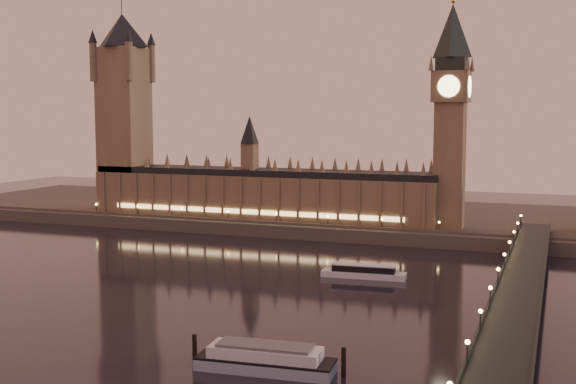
# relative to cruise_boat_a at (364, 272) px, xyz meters

# --- Properties ---
(ground) EXTENTS (700.00, 700.00, 0.00)m
(ground) POSITION_rel_cruise_boat_a_xyz_m (-36.86, -34.38, -2.14)
(ground) COLOR black
(ground) RESTS_ON ground
(far_embankment) EXTENTS (560.00, 130.00, 6.00)m
(far_embankment) POSITION_rel_cruise_boat_a_xyz_m (-6.86, 130.62, 0.86)
(far_embankment) COLOR #423D35
(far_embankment) RESTS_ON ground
(palace_of_westminster) EXTENTS (180.00, 26.62, 52.00)m
(palace_of_westminster) POSITION_rel_cruise_boat_a_xyz_m (-76.98, 86.62, 19.57)
(palace_of_westminster) COLOR brown
(palace_of_westminster) RESTS_ON ground
(victoria_tower) EXTENTS (31.68, 31.68, 118.00)m
(victoria_tower) POSITION_rel_cruise_boat_a_xyz_m (-156.86, 86.62, 63.65)
(victoria_tower) COLOR brown
(victoria_tower) RESTS_ON ground
(big_ben) EXTENTS (17.68, 17.68, 104.00)m
(big_ben) POSITION_rel_cruise_boat_a_xyz_m (17.13, 86.61, 61.81)
(big_ben) COLOR brown
(big_ben) RESTS_ON ground
(westminster_bridge) EXTENTS (13.20, 260.00, 15.30)m
(westminster_bridge) POSITION_rel_cruise_boat_a_xyz_m (54.75, -34.38, 3.38)
(westminster_bridge) COLOR black
(westminster_bridge) RESTS_ON ground
(cruise_boat_a) EXTENTS (30.78, 9.08, 4.85)m
(cruise_boat_a) POSITION_rel_cruise_boat_a_xyz_m (0.00, 0.00, 0.00)
(cruise_boat_a) COLOR silver
(cruise_boat_a) RESTS_ON ground
(moored_barge) EXTENTS (36.77, 11.76, 6.77)m
(moored_barge) POSITION_rel_cruise_boat_a_xyz_m (3.52, -100.53, 0.72)
(moored_barge) COLOR #8FA0B7
(moored_barge) RESTS_ON ground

